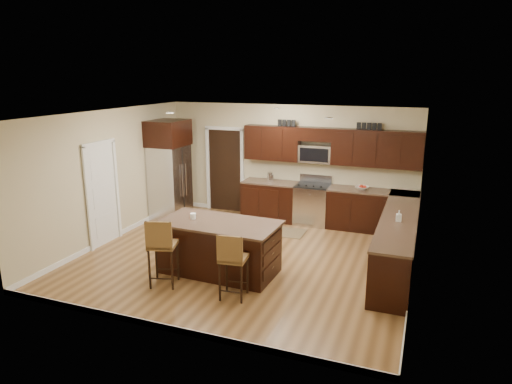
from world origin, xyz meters
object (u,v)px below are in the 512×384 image
at_px(island, 220,249).
at_px(refrigerator, 169,169).
at_px(stool_right, 232,259).
at_px(stool_left, 162,245).
at_px(range, 312,204).

distance_m(island, refrigerator, 3.53).
xyz_separation_m(stool_right, refrigerator, (-3.06, 3.27, 0.54)).
height_order(stool_left, stool_right, stool_left).
relative_size(island, stool_right, 1.95).
xyz_separation_m(range, refrigerator, (-3.30, -0.76, 0.74)).
height_order(stool_right, refrigerator, refrigerator).
distance_m(stool_right, refrigerator, 4.51).
bearing_deg(stool_right, range, 79.83).
xyz_separation_m(island, refrigerator, (-2.44, 2.43, 0.78)).
bearing_deg(stool_left, range, 53.93).
bearing_deg(range, stool_right, -93.46).
bearing_deg(refrigerator, island, -44.88).
bearing_deg(refrigerator, stool_left, -60.99).
distance_m(island, stool_right, 1.07).
xyz_separation_m(range, island, (-0.86, -3.19, -0.04)).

